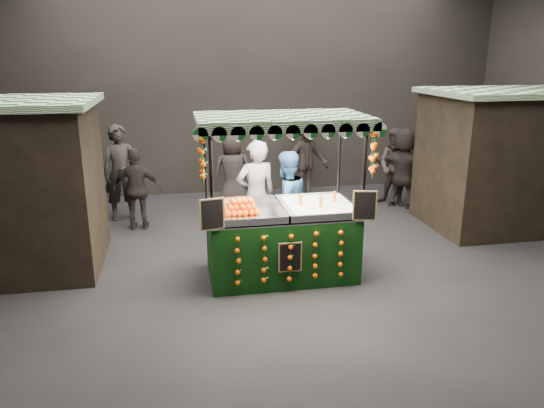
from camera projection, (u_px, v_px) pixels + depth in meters
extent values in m
plane|color=black|center=(298.00, 272.00, 7.97)|extent=(12.00, 12.00, 0.00)
cube|color=black|center=(249.00, 86.00, 11.97)|extent=(12.00, 0.10, 5.00)
cube|color=black|center=(543.00, 211.00, 2.55)|extent=(12.00, 0.10, 5.00)
cube|color=black|center=(506.00, 162.00, 9.82)|extent=(2.80, 2.00, 2.50)
cube|color=#114E19|center=(515.00, 92.00, 9.45)|extent=(3.00, 2.20, 0.10)
cube|color=black|center=(281.00, 245.00, 7.73)|extent=(2.14, 1.17, 0.97)
cube|color=silver|center=(281.00, 212.00, 7.58)|extent=(2.14, 1.17, 0.04)
cylinder|color=black|center=(213.00, 216.00, 6.82)|extent=(0.05, 0.05, 2.34)
cylinder|color=black|center=(362.00, 208.00, 7.20)|extent=(0.05, 0.05, 2.34)
cylinder|color=black|center=(207.00, 195.00, 7.87)|extent=(0.05, 0.05, 2.34)
cylinder|color=black|center=(338.00, 188.00, 8.24)|extent=(0.05, 0.05, 2.34)
cube|color=#114E19|center=(282.00, 118.00, 7.19)|extent=(2.39, 1.41, 0.08)
cube|color=silver|center=(320.00, 206.00, 7.67)|extent=(0.95, 1.05, 0.08)
cube|color=black|center=(212.00, 214.00, 6.75)|extent=(0.33, 0.09, 0.43)
cube|color=black|center=(365.00, 206.00, 7.13)|extent=(0.33, 0.09, 0.43)
cube|color=black|center=(290.00, 257.00, 7.13)|extent=(0.33, 0.02, 0.43)
imported|color=slate|center=(256.00, 196.00, 8.64)|extent=(0.75, 0.56, 1.88)
imported|color=#2A5488|center=(286.00, 202.00, 8.55)|extent=(1.03, 0.93, 1.72)
imported|color=#2C2723|center=(121.00, 173.00, 10.23)|extent=(0.76, 0.57, 1.91)
imported|color=#2C2524|center=(396.00, 167.00, 11.24)|extent=(1.04, 1.03, 1.69)
imported|color=black|center=(137.00, 189.00, 9.70)|extent=(0.93, 0.44, 1.55)
imported|color=black|center=(307.00, 157.00, 11.89)|extent=(1.39, 1.13, 1.87)
imported|color=#2D2524|center=(233.00, 172.00, 10.78)|extent=(0.85, 0.57, 1.68)
imported|color=#2C2623|center=(404.00, 168.00, 11.12)|extent=(1.51, 1.47, 1.72)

